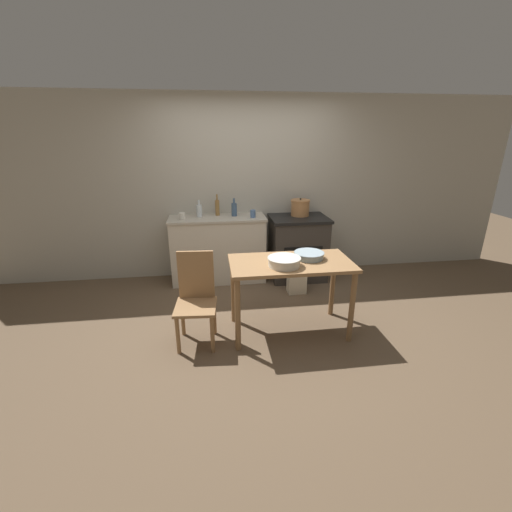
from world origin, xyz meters
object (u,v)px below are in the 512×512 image
object	(u,v)px
mixing_bowl_large	(284,261)
bottle_far_left	(199,210)
bottle_left	(234,209)
cup_center	(182,216)
flour_sack	(297,278)
cup_center_left	(253,214)
stock_pot	(300,208)
work_table	(291,272)
chair	(196,297)
stove	(298,248)
bottle_mid_left	(217,207)
mixing_bowl_small	(309,255)

from	to	relation	value
mixing_bowl_large	bottle_far_left	distance (m)	1.87
bottle_far_left	bottle_left	xyz separation A→B (m)	(0.48, -0.01, 0.00)
bottle_far_left	cup_center	bearing A→B (deg)	-157.03
flour_sack	cup_center_left	size ratio (longest dim) A/B	3.98
stock_pot	flour_sack	bearing A→B (deg)	-105.70
work_table	cup_center_left	bearing A→B (deg)	98.30
chair	bottle_left	distance (m)	1.74
bottle_left	cup_center_left	distance (m)	0.28
stove	bottle_left	bearing A→B (deg)	173.16
bottle_far_left	stove	bearing A→B (deg)	-4.83
cup_center_left	flour_sack	bearing A→B (deg)	-44.01
work_table	mixing_bowl_large	distance (m)	0.22
cup_center_left	work_table	bearing A→B (deg)	-81.70
stove	work_table	bearing A→B (deg)	-107.53
work_table	chair	xyz separation A→B (m)	(-0.97, -0.03, -0.20)
bottle_far_left	bottle_left	size ratio (longest dim) A/B	0.95
stove	flour_sack	distance (m)	0.60
stove	mixing_bowl_large	bearing A→B (deg)	-109.56
bottle_mid_left	cup_center_left	xyz separation A→B (m)	(0.48, -0.20, -0.06)
bottle_left	cup_center	world-z (taller)	bottle_left
bottle_left	bottle_mid_left	bearing A→B (deg)	163.19
work_table	mixing_bowl_small	xyz separation A→B (m)	(0.21, 0.07, 0.16)
stove	work_table	xyz separation A→B (m)	(-0.45, -1.43, 0.22)
chair	bottle_mid_left	xyz separation A→B (m)	(0.28, 1.64, 0.56)
work_table	mixing_bowl_large	world-z (taller)	mixing_bowl_large
bottle_mid_left	chair	bearing A→B (deg)	-99.81
mixing_bowl_small	bottle_left	distance (m)	1.63
stove	stock_pot	world-z (taller)	stock_pot
cup_center	bottle_mid_left	bearing A→B (deg)	18.20
stock_pot	chair	bearing A→B (deg)	-133.21
mixing_bowl_large	work_table	bearing A→B (deg)	49.00
bottle_far_left	cup_center_left	xyz separation A→B (m)	(0.73, -0.14, -0.04)
stock_pot	bottle_mid_left	bearing A→B (deg)	175.43
flour_sack	cup_center	world-z (taller)	cup_center
work_table	bottle_far_left	distance (m)	1.84
bottle_far_left	flour_sack	bearing A→B (deg)	-27.12
stock_pot	work_table	bearing A→B (deg)	-107.80
work_table	cup_center_left	xyz separation A→B (m)	(-0.21, 1.41, 0.30)
stove	cup_center_left	size ratio (longest dim) A/B	8.69
bottle_left	cup_center	bearing A→B (deg)	-172.92
mixing_bowl_small	bottle_mid_left	bearing A→B (deg)	119.98
bottle_far_left	cup_center_left	world-z (taller)	bottle_far_left
bottle_mid_left	mixing_bowl_small	bearing A→B (deg)	-60.02
bottle_mid_left	cup_center_left	distance (m)	0.52
mixing_bowl_small	bottle_far_left	size ratio (longest dim) A/B	1.33
stock_pot	bottle_far_left	distance (m)	1.42
bottle_left	bottle_far_left	bearing A→B (deg)	178.97
stock_pot	mixing_bowl_large	world-z (taller)	stock_pot
stove	cup_center	xyz separation A→B (m)	(-1.62, 0.02, 0.52)
work_table	mixing_bowl_large	size ratio (longest dim) A/B	3.79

